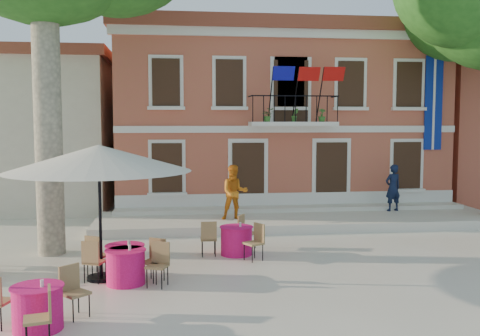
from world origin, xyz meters
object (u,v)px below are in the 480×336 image
at_px(patio_umbrella, 99,159).
at_px(cafe_table_3, 126,265).
at_px(pedestrian_navy, 393,188).
at_px(cafe_table_4, 236,239).
at_px(cafe_table_1, 125,260).
at_px(pedestrian_orange, 235,192).
at_px(cafe_table_2, 37,305).

height_order(patio_umbrella, cafe_table_3, patio_umbrella).
bearing_deg(patio_umbrella, pedestrian_navy, 33.96).
distance_m(patio_umbrella, cafe_table_4, 4.46).
xyz_separation_m(cafe_table_1, cafe_table_4, (2.78, 1.84, 0.01)).
xyz_separation_m(pedestrian_navy, cafe_table_3, (-9.05, -6.91, -0.74)).
relative_size(pedestrian_navy, cafe_table_3, 0.89).
distance_m(patio_umbrella, pedestrian_orange, 6.72).
bearing_deg(cafe_table_2, patio_umbrella, 76.69).
relative_size(pedestrian_navy, cafe_table_1, 0.91).
bearing_deg(cafe_table_3, cafe_table_2, -117.16).
bearing_deg(cafe_table_4, cafe_table_1, -146.48).
bearing_deg(pedestrian_orange, cafe_table_3, -118.77).
bearing_deg(cafe_table_1, cafe_table_3, -83.27).
relative_size(patio_umbrella, cafe_table_1, 2.19).
height_order(pedestrian_navy, cafe_table_1, pedestrian_navy).
xyz_separation_m(patio_umbrella, cafe_table_3, (0.58, -0.42, -2.33)).
bearing_deg(pedestrian_orange, cafe_table_4, -96.69).
xyz_separation_m(patio_umbrella, cafe_table_1, (0.53, 0.04, -2.33)).
bearing_deg(cafe_table_4, pedestrian_navy, 36.05).
relative_size(patio_umbrella, pedestrian_navy, 2.40).
relative_size(cafe_table_1, cafe_table_4, 1.00).
bearing_deg(cafe_table_1, pedestrian_orange, 59.91).
height_order(cafe_table_3, cafe_table_4, same).
relative_size(patio_umbrella, cafe_table_3, 2.12).
height_order(cafe_table_1, cafe_table_3, same).
relative_size(patio_umbrella, cafe_table_4, 2.20).
relative_size(cafe_table_3, cafe_table_4, 1.04).
relative_size(pedestrian_navy, cafe_table_2, 0.94).
distance_m(cafe_table_1, cafe_table_3, 0.47).
bearing_deg(patio_umbrella, cafe_table_3, -36.06).
height_order(patio_umbrella, pedestrian_orange, patio_umbrella).
relative_size(pedestrian_orange, cafe_table_2, 1.01).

